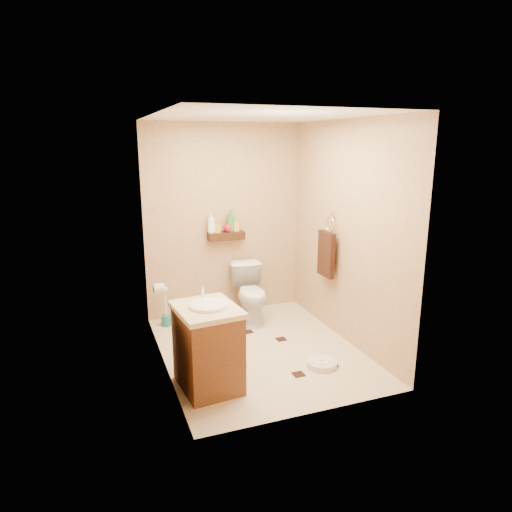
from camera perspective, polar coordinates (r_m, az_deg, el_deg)
name	(u,v)px	position (r m, az deg, el deg)	size (l,w,h in m)	color
ground	(259,350)	(4.99, 0.42, -11.63)	(2.50, 2.50, 0.00)	beige
wall_back	(224,221)	(5.76, -4.01, 4.42)	(2.00, 0.04, 2.40)	tan
wall_front	(318,273)	(3.49, 7.80, -2.06)	(2.00, 0.04, 2.40)	tan
wall_left	(160,248)	(4.35, -11.96, 0.98)	(0.04, 2.50, 2.40)	tan
wall_right	(346,233)	(5.03, 11.16, 2.78)	(0.04, 2.50, 2.40)	tan
ceiling	(260,116)	(4.50, 0.48, 17.11)	(2.00, 2.50, 0.02)	silver
wall_shelf	(226,236)	(5.72, -3.75, 2.52)	(0.46, 0.14, 0.10)	#381B0F
floor_accents	(265,351)	(4.96, 1.18, -11.75)	(1.14, 1.24, 0.01)	black
toilet	(251,293)	(5.64, -0.66, -4.70)	(0.39, 0.68, 0.69)	white
vanity	(208,346)	(4.16, -6.04, -11.16)	(0.58, 0.68, 0.89)	brown
bathroom_scale	(322,363)	(4.69, 8.20, -13.13)	(0.40, 0.40, 0.06)	silver
toilet_brush	(166,312)	(5.63, -11.22, -6.85)	(0.12, 0.12, 0.51)	#1B6F67
towel_ring	(327,252)	(5.25, 8.81, 0.51)	(0.12, 0.30, 0.76)	silver
toilet_paper	(159,288)	(5.13, -12.08, -3.96)	(0.12, 0.11, 0.12)	silver
bottle_a	(211,223)	(5.63, -5.62, 4.15)	(0.10, 0.10, 0.26)	white
bottle_b	(218,226)	(5.66, -4.83, 3.74)	(0.07, 0.08, 0.16)	gold
bottle_c	(228,226)	(5.70, -3.51, 3.77)	(0.12, 0.12, 0.15)	red
bottle_d	(231,221)	(5.70, -3.19, 4.41)	(0.11, 0.11, 0.27)	#2D873B
bottle_e	(235,225)	(5.73, -2.61, 3.86)	(0.07, 0.07, 0.16)	#F6B652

